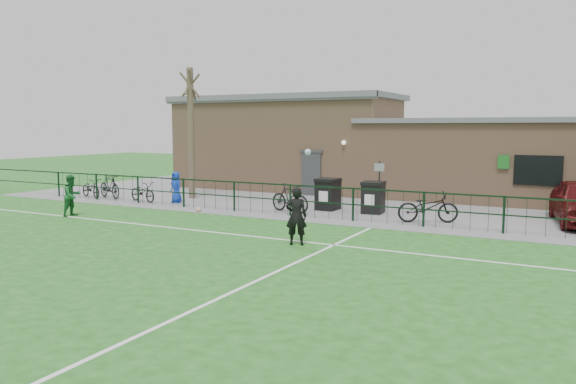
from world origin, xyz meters
The scene contains 20 objects.
ground centered at (0.00, 0.00, 0.00)m, with size 90.00×90.00×0.00m, color #1A5719.
paving_strip centered at (0.00, 13.50, 0.01)m, with size 34.00×13.00×0.02m, color slate.
pitch_line_touch centered at (0.00, 7.80, 0.00)m, with size 28.00×0.10×0.01m, color white.
pitch_line_mid centered at (0.00, 4.00, 0.00)m, with size 28.00×0.10×0.01m, color white.
pitch_line_perp centered at (2.00, 0.00, 0.00)m, with size 0.10×16.00×0.01m, color white.
perimeter_fence centered at (0.00, 8.00, 0.60)m, with size 28.00×0.10×1.20m, color black.
bare_tree centered at (-8.00, 10.50, 3.00)m, with size 0.30×0.30×6.00m, color #4D3F2E.
wheelie_bin_left centered at (-0.88, 10.05, 0.61)m, with size 0.77×0.88×1.17m, color black.
wheelie_bin_right centered at (1.02, 10.05, 0.59)m, with size 0.75×0.85×1.13m, color black.
sign_post centered at (1.17, 10.29, 1.02)m, with size 0.06×0.06×2.00m, color black.
bicycle_a centered at (-12.25, 8.37, 0.47)m, with size 0.60×1.71×0.90m, color black.
bicycle_b centered at (-11.33, 8.63, 0.58)m, with size 0.52×1.85×1.11m, color black.
bicycle_c centered at (-9.13, 8.43, 0.46)m, with size 0.59×1.69×0.89m, color black.
bicycle_d centered at (-1.91, 8.75, 0.58)m, with size 0.52×1.85×1.11m, color black.
bicycle_e centered at (3.42, 8.90, 0.56)m, with size 0.72×2.07×1.09m, color black.
spectator_child centered at (-7.60, 8.86, 0.70)m, with size 0.67×0.43×1.36m, color #1235B0.
goalkeeper_kick centered at (1.01, 3.62, 0.87)m, with size 1.73×3.74×2.58m.
outfield_player centered at (-8.73, 4.21, 0.77)m, with size 0.75×0.59×1.55m, color #1A5C2A.
ball_ground centered at (-5.13, 7.19, 0.10)m, with size 0.20×0.20×0.20m, color white.
clubhouse centered at (-0.88, 16.50, 2.22)m, with size 24.25×5.40×4.96m.
Camera 1 is at (8.16, -10.34, 3.32)m, focal length 35.00 mm.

